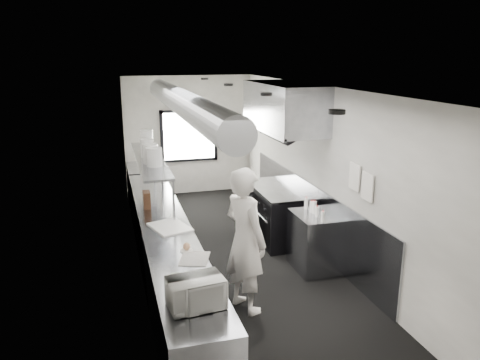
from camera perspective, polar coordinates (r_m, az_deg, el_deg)
floor at (r=7.92m, az=-0.86°, el=-9.46°), size 3.00×8.00×0.01m
ceiling at (r=7.22m, az=-0.95°, el=11.18°), size 3.00×8.00×0.01m
wall_back at (r=11.28m, az=-6.20°, el=5.36°), size 3.00×0.02×2.80m
wall_front at (r=3.98m, az=14.68°, el=-13.90°), size 3.00×0.02×2.80m
wall_left at (r=7.22m, az=-12.47°, el=-0.46°), size 0.02×8.00×2.80m
wall_right at (r=7.96m, az=9.59°, el=1.12°), size 0.02×8.00×2.80m
wall_cladding at (r=8.45m, az=8.35°, el=-4.01°), size 0.03×5.50×1.10m
hvac_duct at (r=7.49m, az=-6.99°, el=9.29°), size 0.40×6.40×0.40m
service_window at (r=11.24m, az=-6.17°, el=5.33°), size 1.36×0.05×1.25m
exhaust_hood at (r=8.26m, az=5.24°, el=8.77°), size 0.81×2.20×0.88m
prep_counter at (r=7.10m, az=-8.91°, el=-8.72°), size 0.70×6.00×0.90m
pass_shelf at (r=8.18m, az=-10.83°, el=2.42°), size 0.45×3.00×0.68m
range at (r=8.67m, az=4.58°, el=-3.97°), size 0.88×1.60×0.94m
bottle_station at (r=7.51m, az=9.12°, el=-7.36°), size 0.65×0.80×0.90m
far_work_table at (r=10.58m, az=-11.45°, el=-0.80°), size 0.70×1.20×0.90m
notice_sheet_a at (r=6.87m, az=13.69°, el=0.38°), size 0.02×0.28×0.38m
notice_sheet_b at (r=6.59m, az=15.14°, el=-0.79°), size 0.02×0.28×0.38m
line_cook at (r=6.11m, az=0.63°, el=-7.29°), size 0.70×0.83×1.93m
microwave at (r=4.72m, az=-5.38°, el=-13.42°), size 0.54×0.44×0.30m
deli_tub_a at (r=4.91m, az=-7.12°, el=-13.58°), size 0.14×0.14×0.10m
deli_tub_b at (r=5.22m, az=-7.73°, el=-11.77°), size 0.14×0.14×0.10m
newspaper at (r=5.77m, az=-5.51°, el=-9.44°), size 0.45×0.50×0.01m
small_plate at (r=6.00m, az=-6.46°, el=-8.45°), size 0.17×0.17×0.01m
pastry at (r=5.98m, az=-6.48°, el=-7.98°), size 0.09×0.09×0.09m
cutting_board at (r=6.79m, az=-8.48°, el=-5.63°), size 0.62×0.72×0.02m
knife_block at (r=7.68m, az=-11.21°, el=-2.34°), size 0.11×0.24×0.26m
plate_stack_a at (r=7.53m, az=-10.33°, el=2.76°), size 0.27×0.27×0.29m
plate_stack_b at (r=7.73m, az=-10.79°, el=3.15°), size 0.32×0.32×0.32m
plate_stack_c at (r=8.22m, az=-11.19°, el=3.82°), size 0.22×0.22×0.31m
plate_stack_d at (r=8.89m, az=-11.25°, el=4.82°), size 0.31×0.31×0.36m
squeeze_bottle_a at (r=7.02m, az=9.98°, el=-4.41°), size 0.06×0.06×0.16m
squeeze_bottle_b at (r=7.21m, az=9.28°, el=-3.81°), size 0.07×0.07×0.16m
squeeze_bottle_c at (r=7.34m, az=8.98°, el=-3.31°), size 0.07×0.07×0.20m
squeeze_bottle_d at (r=7.40m, az=8.65°, el=-3.21°), size 0.08×0.08×0.18m
squeeze_bottle_e at (r=7.54m, az=8.02°, el=-2.82°), size 0.08×0.08×0.19m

